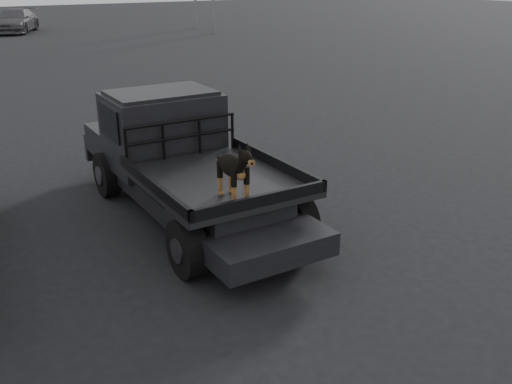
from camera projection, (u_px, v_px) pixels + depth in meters
ground at (239, 258)px, 7.62m from camera, size 120.00×120.00×0.00m
flatbed_ute at (189, 188)px, 8.78m from camera, size 2.00×5.40×0.92m
ute_cab at (162, 118)px, 9.20m from camera, size 1.72×1.30×0.88m
headache_rack at (182, 139)px, 8.67m from camera, size 1.80×0.08×0.55m
dog at (233, 170)px, 7.03m from camera, size 0.32×0.60×0.74m
distant_car_b at (16, 21)px, 34.44m from camera, size 3.69×5.09×1.37m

